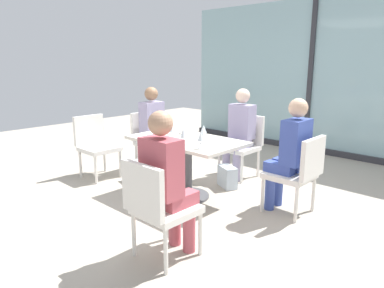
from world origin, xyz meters
TOP-DOWN VIEW (x-y plane):
  - ground_plane at (0.00, 0.00)m, footprint 12.00×12.00m
  - window_wall_backdrop at (0.00, 3.20)m, footprint 5.24×0.10m
  - dining_table_main at (0.00, 0.00)m, footprint 1.37×0.79m
  - chair_near_window at (0.00, 1.17)m, footprint 0.46×0.51m
  - chair_far_left at (-1.22, 0.46)m, footprint 0.50×0.46m
  - chair_far_right at (1.22, 0.46)m, footprint 0.50×0.46m
  - chair_front_right at (0.82, -1.17)m, footprint 0.46×0.50m
  - chair_side_end at (-1.51, -0.31)m, footprint 0.50×0.46m
  - person_near_window at (-0.00, 1.07)m, footprint 0.34×0.39m
  - person_far_left at (-1.11, 0.46)m, footprint 0.39×0.34m
  - person_far_right at (1.11, 0.46)m, footprint 0.39×0.34m
  - person_front_right at (0.82, -1.07)m, footprint 0.34×0.39m
  - wine_glass_0 at (0.45, -0.24)m, footprint 0.07×0.07m
  - wine_glass_1 at (0.21, -0.26)m, footprint 0.07×0.07m
  - wine_glass_2 at (0.20, 0.08)m, footprint 0.07×0.07m
  - wine_glass_3 at (0.29, -0.04)m, footprint 0.07×0.07m
  - wine_glass_4 at (-0.09, -0.14)m, footprint 0.07×0.07m
  - wine_glass_5 at (-0.22, -0.09)m, footprint 0.07×0.07m
  - wine_glass_6 at (-0.48, 0.20)m, footprint 0.07×0.07m
  - coffee_cup at (-0.24, 0.17)m, footprint 0.08×0.08m
  - cell_phone_on_table at (-0.33, -0.23)m, footprint 0.13×0.16m
  - handbag_0 at (0.15, 0.62)m, footprint 0.34×0.28m
  - handbag_1 at (-0.87, -0.05)m, footprint 0.33×0.23m

SIDE VIEW (x-z plane):
  - ground_plane at x=0.00m, z-range 0.00..0.00m
  - handbag_0 at x=0.15m, z-range 0.00..0.28m
  - handbag_1 at x=-0.87m, z-range 0.00..0.28m
  - chair_near_window at x=0.00m, z-range 0.06..0.93m
  - chair_far_left at x=-1.22m, z-range 0.06..0.93m
  - chair_far_right at x=1.22m, z-range 0.06..0.93m
  - chair_front_right at x=0.82m, z-range 0.06..0.93m
  - chair_side_end at x=-1.51m, z-range 0.06..0.93m
  - dining_table_main at x=0.00m, z-range 0.18..0.91m
  - person_near_window at x=0.00m, z-range 0.07..1.33m
  - person_far_left at x=-1.11m, z-range 0.07..1.33m
  - person_far_right at x=1.11m, z-range 0.07..1.33m
  - person_front_right at x=0.82m, z-range 0.07..1.33m
  - cell_phone_on_table at x=-0.33m, z-range 0.73..0.74m
  - coffee_cup at x=-0.24m, z-range 0.73..0.82m
  - wine_glass_0 at x=0.45m, z-range 0.77..0.95m
  - wine_glass_1 at x=0.21m, z-range 0.77..0.95m
  - wine_glass_2 at x=0.20m, z-range 0.77..0.95m
  - wine_glass_3 at x=0.29m, z-range 0.77..0.95m
  - wine_glass_4 at x=-0.09m, z-range 0.77..0.95m
  - wine_glass_5 at x=-0.22m, z-range 0.77..0.95m
  - wine_glass_6 at x=-0.48m, z-range 0.77..0.95m
  - window_wall_backdrop at x=0.00m, z-range -0.14..2.56m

